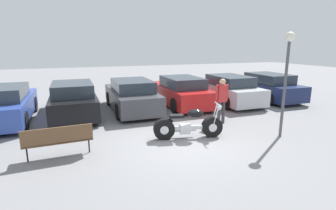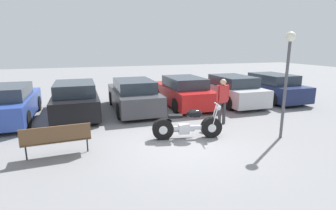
{
  "view_description": "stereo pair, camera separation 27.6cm",
  "coord_description": "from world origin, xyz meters",
  "px_view_note": "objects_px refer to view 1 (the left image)",
  "views": [
    {
      "loc": [
        -3.05,
        -6.85,
        2.96
      ],
      "look_at": [
        0.1,
        1.7,
        0.85
      ],
      "focal_mm": 28.0,
      "sensor_mm": 36.0,
      "label": 1
    },
    {
      "loc": [
        -2.78,
        -6.94,
        2.96
      ],
      "look_at": [
        0.1,
        1.7,
        0.85
      ],
      "focal_mm": 28.0,
      "sensor_mm": 36.0,
      "label": 2
    }
  ],
  "objects_px": {
    "parked_car_black": "(73,100)",
    "motorcycle": "(188,125)",
    "parked_car_blue": "(5,105)",
    "lamp_post": "(287,63)",
    "person_standing": "(222,97)",
    "parked_car_red": "(181,92)",
    "parked_car_dark_grey": "(132,96)",
    "parked_car_silver": "(227,90)",
    "parked_car_navy": "(266,87)",
    "park_bench": "(58,139)"
  },
  "relations": [
    {
      "from": "parked_car_blue",
      "to": "park_bench",
      "type": "bearing_deg",
      "value": -64.56
    },
    {
      "from": "parked_car_dark_grey",
      "to": "parked_car_navy",
      "type": "xyz_separation_m",
      "value": [
        7.52,
        -0.01,
        0.0
      ]
    },
    {
      "from": "motorcycle",
      "to": "parked_car_blue",
      "type": "distance_m",
      "value": 7.19
    },
    {
      "from": "parked_car_blue",
      "to": "lamp_post",
      "type": "xyz_separation_m",
      "value": [
        8.83,
        -5.01,
        1.71
      ]
    },
    {
      "from": "parked_car_black",
      "to": "parked_car_navy",
      "type": "distance_m",
      "value": 10.03
    },
    {
      "from": "parked_car_dark_grey",
      "to": "park_bench",
      "type": "xyz_separation_m",
      "value": [
        -2.95,
        -4.47,
        -0.13
      ]
    },
    {
      "from": "parked_car_black",
      "to": "lamp_post",
      "type": "height_order",
      "value": "lamp_post"
    },
    {
      "from": "parked_car_black",
      "to": "person_standing",
      "type": "relative_size",
      "value": 2.6
    },
    {
      "from": "parked_car_blue",
      "to": "park_bench",
      "type": "relative_size",
      "value": 2.54
    },
    {
      "from": "parked_car_black",
      "to": "parked_car_navy",
      "type": "xyz_separation_m",
      "value": [
        10.03,
        -0.04,
        0.0
      ]
    },
    {
      "from": "parked_car_black",
      "to": "parked_car_silver",
      "type": "bearing_deg",
      "value": -0.69
    },
    {
      "from": "parked_car_blue",
      "to": "parked_car_silver",
      "type": "height_order",
      "value": "same"
    },
    {
      "from": "motorcycle",
      "to": "parked_car_blue",
      "type": "bearing_deg",
      "value": 145.17
    },
    {
      "from": "parked_car_dark_grey",
      "to": "parked_car_silver",
      "type": "relative_size",
      "value": 1.0
    },
    {
      "from": "parked_car_blue",
      "to": "parked_car_dark_grey",
      "type": "bearing_deg",
      "value": 1.59
    },
    {
      "from": "parked_car_black",
      "to": "park_bench",
      "type": "bearing_deg",
      "value": -95.64
    },
    {
      "from": "parked_car_silver",
      "to": "motorcycle",
      "type": "bearing_deg",
      "value": -134.68
    },
    {
      "from": "lamp_post",
      "to": "person_standing",
      "type": "height_order",
      "value": "lamp_post"
    },
    {
      "from": "parked_car_dark_grey",
      "to": "parked_car_blue",
      "type": "bearing_deg",
      "value": -178.41
    },
    {
      "from": "parked_car_red",
      "to": "parked_car_silver",
      "type": "distance_m",
      "value": 2.52
    },
    {
      "from": "parked_car_blue",
      "to": "person_standing",
      "type": "relative_size",
      "value": 2.6
    },
    {
      "from": "parked_car_silver",
      "to": "park_bench",
      "type": "xyz_separation_m",
      "value": [
        -7.96,
        -4.41,
        -0.13
      ]
    },
    {
      "from": "parked_car_silver",
      "to": "park_bench",
      "type": "bearing_deg",
      "value": -151.04
    },
    {
      "from": "parked_car_blue",
      "to": "parked_car_red",
      "type": "height_order",
      "value": "same"
    },
    {
      "from": "motorcycle",
      "to": "parked_car_red",
      "type": "relative_size",
      "value": 0.5
    },
    {
      "from": "parked_car_blue",
      "to": "parked_car_black",
      "type": "relative_size",
      "value": 1.0
    },
    {
      "from": "motorcycle",
      "to": "parked_car_black",
      "type": "distance_m",
      "value": 5.45
    },
    {
      "from": "park_bench",
      "to": "parked_car_black",
      "type": "bearing_deg",
      "value": 84.36
    },
    {
      "from": "parked_car_blue",
      "to": "parked_car_navy",
      "type": "xyz_separation_m",
      "value": [
        12.53,
        0.13,
        0.0
      ]
    },
    {
      "from": "parked_car_black",
      "to": "parked_car_blue",
      "type": "bearing_deg",
      "value": -176.3
    },
    {
      "from": "parked_car_silver",
      "to": "lamp_post",
      "type": "relative_size",
      "value": 1.34
    },
    {
      "from": "parked_car_black",
      "to": "parked_car_silver",
      "type": "relative_size",
      "value": 1.0
    },
    {
      "from": "motorcycle",
      "to": "park_bench",
      "type": "height_order",
      "value": "motorcycle"
    },
    {
      "from": "motorcycle",
      "to": "parked_car_navy",
      "type": "xyz_separation_m",
      "value": [
        6.63,
        4.23,
        0.24
      ]
    },
    {
      "from": "parked_car_black",
      "to": "motorcycle",
      "type": "bearing_deg",
      "value": -51.52
    },
    {
      "from": "parked_car_blue",
      "to": "parked_car_navy",
      "type": "bearing_deg",
      "value": 0.58
    },
    {
      "from": "parked_car_silver",
      "to": "person_standing",
      "type": "bearing_deg",
      "value": -125.8
    },
    {
      "from": "parked_car_red",
      "to": "parked_car_navy",
      "type": "xyz_separation_m",
      "value": [
        5.01,
        -0.21,
        0.0
      ]
    },
    {
      "from": "parked_car_dark_grey",
      "to": "parked_car_red",
      "type": "distance_m",
      "value": 2.51
    },
    {
      "from": "motorcycle",
      "to": "parked_car_black",
      "type": "bearing_deg",
      "value": 128.48
    },
    {
      "from": "parked_car_silver",
      "to": "parked_car_navy",
      "type": "relative_size",
      "value": 1.0
    },
    {
      "from": "parked_car_red",
      "to": "parked_car_silver",
      "type": "height_order",
      "value": "same"
    },
    {
      "from": "parked_car_black",
      "to": "parked_car_dark_grey",
      "type": "relative_size",
      "value": 1.0
    },
    {
      "from": "motorcycle",
      "to": "person_standing",
      "type": "distance_m",
      "value": 2.2
    },
    {
      "from": "parked_car_navy",
      "to": "person_standing",
      "type": "xyz_separation_m",
      "value": [
        -4.78,
        -3.2,
        0.35
      ]
    },
    {
      "from": "park_bench",
      "to": "person_standing",
      "type": "distance_m",
      "value": 5.85
    },
    {
      "from": "lamp_post",
      "to": "parked_car_red",
      "type": "bearing_deg",
      "value": 103.72
    },
    {
      "from": "parked_car_blue",
      "to": "parked_car_dark_grey",
      "type": "xyz_separation_m",
      "value": [
        5.01,
        0.14,
        0.0
      ]
    },
    {
      "from": "motorcycle",
      "to": "parked_car_black",
      "type": "relative_size",
      "value": 0.5
    },
    {
      "from": "motorcycle",
      "to": "parked_car_dark_grey",
      "type": "xyz_separation_m",
      "value": [
        -0.88,
        4.24,
        0.24
      ]
    }
  ]
}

